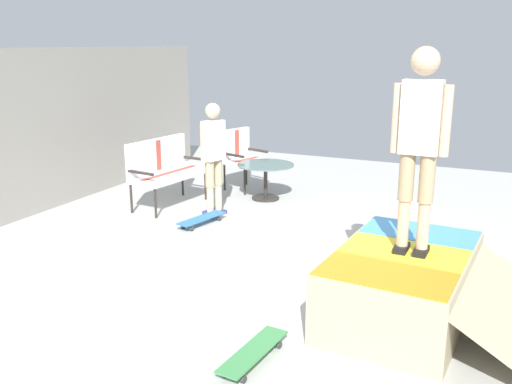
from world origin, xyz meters
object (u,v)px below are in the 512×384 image
object	(u,v)px
patio_chair_near_house	(241,153)
person_watching	(213,151)
skate_ramp	(406,285)
patio_table	(266,174)
skateboard_by_bench	(202,219)
patio_bench	(163,166)
person_skater	(420,136)
skateboard_spare	(253,352)

from	to	relation	value
patio_chair_near_house	person_watching	size ratio (longest dim) A/B	0.63
skate_ramp	person_watching	xyz separation A→B (m)	(2.08, 3.10, 0.61)
patio_table	skateboard_by_bench	bearing A→B (deg)	170.34
patio_bench	patio_table	world-z (taller)	patio_bench
skate_ramp	skateboard_by_bench	bearing A→B (deg)	62.60
patio_bench	person_skater	size ratio (longest dim) A/B	0.75
person_watching	skateboard_by_bench	xyz separation A→B (m)	(-0.51, -0.08, -0.85)
patio_bench	person_watching	distance (m)	0.99
patio_bench	patio_chair_near_house	xyz separation A→B (m)	(1.39, -0.62, -0.00)
person_watching	skateboard_by_bench	bearing A→B (deg)	-171.43
patio_bench	patio_table	bearing A→B (deg)	-53.18
patio_table	person_skater	xyz separation A→B (m)	(-3.15, -2.78, 1.27)
person_skater	skateboard_by_bench	distance (m)	3.79
skate_ramp	patio_chair_near_house	world-z (taller)	patio_chair_near_house
skateboard_spare	patio_table	bearing A→B (deg)	22.60
patio_bench	patio_table	size ratio (longest dim) A/B	1.46
person_skater	skateboard_by_bench	world-z (taller)	person_skater
patio_table	skateboard_spare	size ratio (longest dim) A/B	1.10
person_skater	patio_bench	bearing A→B (deg)	61.62
person_watching	patio_table	bearing A→B (deg)	-17.98
patio_chair_near_house	patio_table	distance (m)	0.82
patio_bench	person_watching	world-z (taller)	person_watching
skate_ramp	skateboard_by_bench	distance (m)	3.42
patio_bench	skateboard_spare	size ratio (longest dim) A/B	1.61
patio_chair_near_house	skateboard_by_bench	xyz separation A→B (m)	(-2.01, -0.39, -0.53)
patio_chair_near_house	skate_ramp	bearing A→B (deg)	-136.33
skateboard_by_bench	skateboard_spare	xyz separation A→B (m)	(-2.81, -2.09, 0.00)
patio_table	person_skater	distance (m)	4.39
skate_ramp	patio_table	bearing A→B (deg)	41.30
skate_ramp	skateboard_by_bench	xyz separation A→B (m)	(1.57, 3.03, -0.24)
skate_ramp	person_watching	distance (m)	3.79
skateboard_by_bench	skateboard_spare	bearing A→B (deg)	-143.32
patio_table	skateboard_by_bench	world-z (taller)	patio_table
patio_bench	patio_table	xyz separation A→B (m)	(0.96, -1.28, -0.21)
skateboard_by_bench	patio_bench	bearing A→B (deg)	58.70
skate_ramp	person_skater	world-z (taller)	person_skater
patio_bench	person_skater	distance (m)	4.74
patio_bench	patio_chair_near_house	size ratio (longest dim) A/B	1.29
person_watching	person_skater	world-z (taller)	person_skater
patio_chair_near_house	skateboard_by_bench	size ratio (longest dim) A/B	1.24
person_skater	skateboard_spare	bearing A→B (deg)	141.91
skate_ramp	patio_table	distance (m)	4.18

